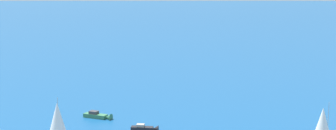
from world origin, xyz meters
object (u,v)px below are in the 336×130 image
sailboat_outer_ring_b (58,120)px  motorboat_outer_ring_c (99,116)px  sailboat_outer_ring_a (323,130)px  motorboat_trailing (146,128)px

sailboat_outer_ring_b → motorboat_outer_ring_c: (1.26, 22.49, -4.58)m
sailboat_outer_ring_a → motorboat_outer_ring_c: sailboat_outer_ring_a is taller
sailboat_outer_ring_b → motorboat_outer_ring_c: sailboat_outer_ring_b is taller
sailboat_outer_ring_b → motorboat_outer_ring_c: size_ratio=1.18×
sailboat_outer_ring_b → motorboat_outer_ring_c: bearing=86.8°
motorboat_outer_ring_c → sailboat_outer_ring_a: bearing=-7.5°
sailboat_outer_ring_a → motorboat_outer_ring_c: (-70.44, 9.24, -5.49)m
motorboat_trailing → sailboat_outer_ring_a: (50.91, -2.20, 5.61)m
sailboat_outer_ring_a → motorboat_outer_ring_c: size_ratio=1.38×
sailboat_outer_ring_a → motorboat_trailing: bearing=177.5°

